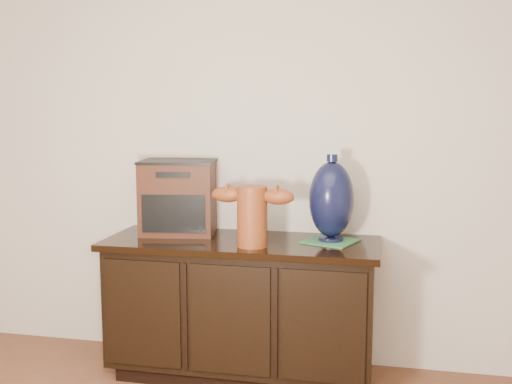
% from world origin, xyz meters
% --- Properties ---
extents(sideboard, '(1.46, 0.56, 0.75)m').
position_xyz_m(sideboard, '(0.00, 2.23, 0.39)').
color(sideboard, black).
rests_on(sideboard, ground).
extents(terracotta_vessel, '(0.44, 0.17, 0.31)m').
position_xyz_m(terracotta_vessel, '(0.09, 2.10, 0.93)').
color(terracotta_vessel, brown).
rests_on(terracotta_vessel, sideboard).
extents(tv_radio, '(0.45, 0.39, 0.41)m').
position_xyz_m(tv_radio, '(-0.39, 2.34, 0.96)').
color(tv_radio, '#3A1A0E').
rests_on(tv_radio, sideboard).
extents(green_mat, '(0.31, 0.31, 0.01)m').
position_xyz_m(green_mat, '(0.47, 2.29, 0.76)').
color(green_mat, '#306B3E').
rests_on(green_mat, sideboard).
extents(lamp_base, '(0.30, 0.30, 0.45)m').
position_xyz_m(lamp_base, '(0.47, 2.29, 0.98)').
color(lamp_base, black).
rests_on(lamp_base, green_mat).
extents(spray_can, '(0.07, 0.07, 0.20)m').
position_xyz_m(spray_can, '(-0.00, 2.43, 0.85)').
color(spray_can, '#5E1510').
rests_on(spray_can, sideboard).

